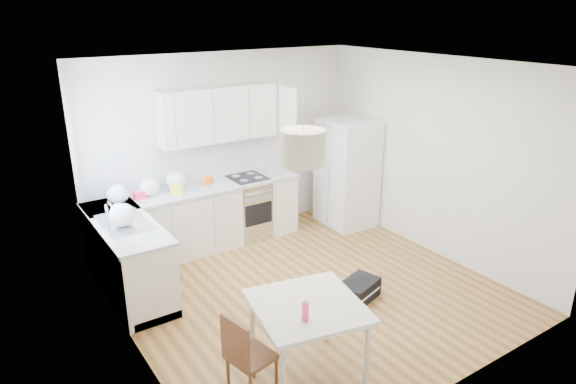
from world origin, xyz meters
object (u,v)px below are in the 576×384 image
object	(u,v)px
refrigerator	(348,173)
dining_chair	(252,354)
dining_table	(307,312)
gym_bag	(359,290)

from	to	relation	value
refrigerator	dining_chair	bearing A→B (deg)	-139.99
dining_table	dining_chair	size ratio (longest dim) A/B	1.34
dining_chair	gym_bag	size ratio (longest dim) A/B	1.70
dining_chair	refrigerator	bearing A→B (deg)	27.23
gym_bag	refrigerator	bearing A→B (deg)	36.64
refrigerator	gym_bag	xyz separation A→B (m)	(-1.36, -1.87, -0.72)
refrigerator	dining_chair	distance (m)	4.13
dining_table	gym_bag	distance (m)	1.59
refrigerator	dining_table	size ratio (longest dim) A/B	1.48
dining_table	gym_bag	bearing A→B (deg)	41.33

